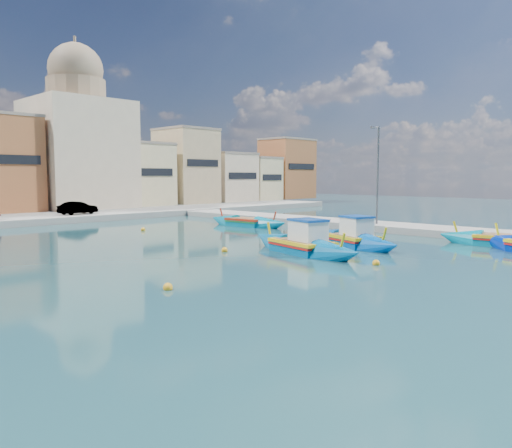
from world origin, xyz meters
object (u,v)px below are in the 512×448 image
luzzu_turquoise_cabin (303,246)px  luzzu_blue_cabin (352,240)px  quay_street_lamp (377,174)px  luzzu_cyan_mid (247,223)px  church_block (78,139)px  luzzu_cyan_south (502,242)px

luzzu_turquoise_cabin → luzzu_blue_cabin: 4.13m
quay_street_lamp → luzzu_cyan_mid: 11.34m
quay_street_lamp → luzzu_cyan_mid: quay_street_lamp is taller
luzzu_blue_cabin → church_block: bearing=87.7°
luzzu_cyan_south → luzzu_turquoise_cabin: bearing=147.2°
luzzu_blue_cabin → luzzu_turquoise_cabin: bearing=173.2°
quay_street_lamp → luzzu_blue_cabin: size_ratio=0.97×
luzzu_blue_cabin → quay_street_lamp: bearing=22.4°
luzzu_cyan_mid → quay_street_lamp: bearing=-62.3°
luzzu_turquoise_cabin → luzzu_cyan_mid: 14.99m
quay_street_lamp → luzzu_cyan_south: bearing=-103.7°
luzzu_turquoise_cabin → luzzu_cyan_south: bearing=-32.8°
luzzu_cyan_mid → luzzu_blue_cabin: bearing=-107.2°
luzzu_turquoise_cabin → luzzu_blue_cabin: (4.10, -0.49, -0.01)m
church_block → luzzu_blue_cabin: (-1.53, -37.70, -8.06)m
quay_street_lamp → luzzu_cyan_south: quay_street_lamp is taller
luzzu_turquoise_cabin → luzzu_cyan_south: (10.63, -6.85, -0.10)m
church_block → quay_street_lamp: 35.04m
church_block → luzzu_turquoise_cabin: church_block is taller
church_block → quay_street_lamp: size_ratio=2.39×
church_block → luzzu_blue_cabin: church_block is taller
quay_street_lamp → luzzu_blue_cabin: bearing=-157.6°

